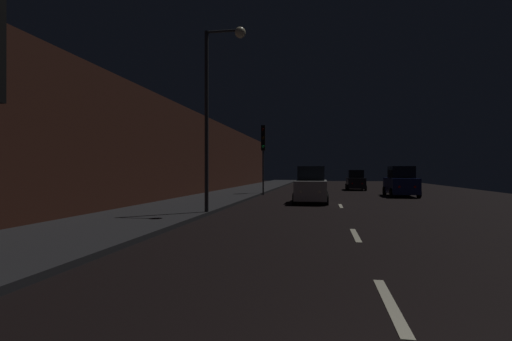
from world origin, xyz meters
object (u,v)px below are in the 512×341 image
object	(u,v)px
traffic_light_far_left	(263,144)
car_distant_taillights	(356,181)
streetlamp_overhead	(217,93)
car_parked_right_far	(401,183)
car_approaching_headlights	(311,186)

from	to	relation	value
traffic_light_far_left	car_distant_taillights	world-z (taller)	traffic_light_far_left
streetlamp_overhead	car_parked_right_far	size ratio (longest dim) A/B	1.77
streetlamp_overhead	traffic_light_far_left	bearing A→B (deg)	91.05
streetlamp_overhead	car_distant_taillights	world-z (taller)	streetlamp_overhead
car_distant_taillights	car_parked_right_far	bearing A→B (deg)	-164.39
traffic_light_far_left	car_approaching_headlights	size ratio (longest dim) A/B	1.28
traffic_light_far_left	car_parked_right_far	xyz separation A→B (m)	(9.90, 0.14, -2.87)
streetlamp_overhead	car_distant_taillights	bearing A→B (deg)	71.72
streetlamp_overhead	car_distant_taillights	xyz separation A→B (m)	(7.25, 21.96, -4.10)
traffic_light_far_left	streetlamp_overhead	size ratio (longest dim) A/B	0.70
traffic_light_far_left	car_approaching_headlights	distance (m)	7.88
car_parked_right_far	car_distant_taillights	world-z (taller)	car_parked_right_far
car_approaching_headlights	car_parked_right_far	world-z (taller)	car_parked_right_far
car_approaching_headlights	car_parked_right_far	bearing A→B (deg)	136.39
traffic_light_far_left	car_parked_right_far	size ratio (longest dim) A/B	1.23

